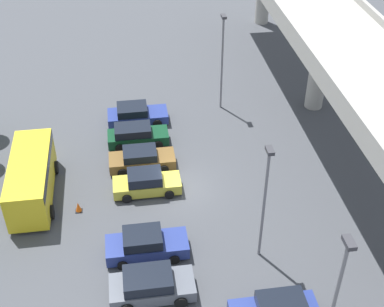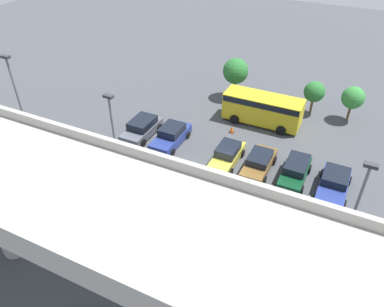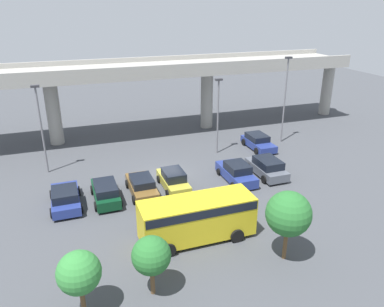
% 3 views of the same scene
% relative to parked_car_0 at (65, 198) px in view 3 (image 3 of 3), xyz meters
% --- Properties ---
extents(ground_plane, '(112.36, 112.36, 0.00)m').
position_rel_parked_car_0_xyz_m(ground_plane, '(8.42, 2.36, -0.72)').
color(ground_plane, '#424449').
extents(highway_overpass, '(53.88, 6.93, 8.34)m').
position_rel_parked_car_0_xyz_m(highway_overpass, '(8.42, 14.60, 6.10)').
color(highway_overpass, '#9E9B93').
rests_on(highway_overpass, ground_plane).
extents(parked_car_0, '(2.26, 4.67, 1.51)m').
position_rel_parked_car_0_xyz_m(parked_car_0, '(0.00, 0.00, 0.00)').
color(parked_car_0, navy).
rests_on(parked_car_0, ground_plane).
extents(parked_car_1, '(2.03, 4.46, 1.56)m').
position_rel_parked_car_0_xyz_m(parked_car_1, '(2.95, -0.15, 0.05)').
color(parked_car_1, '#0C381E').
rests_on(parked_car_1, ground_plane).
extents(parked_car_2, '(2.07, 4.58, 1.48)m').
position_rel_parked_car_0_xyz_m(parked_car_2, '(5.82, 0.02, -0.01)').
color(parked_car_2, brown).
rests_on(parked_car_2, ground_plane).
extents(parked_car_3, '(1.99, 4.45, 1.59)m').
position_rel_parked_car_0_xyz_m(parked_car_3, '(8.50, 0.14, 0.02)').
color(parked_car_3, gold).
rests_on(parked_car_3, ground_plane).
extents(parked_car_4, '(2.15, 4.73, 1.64)m').
position_rel_parked_car_0_xyz_m(parked_car_4, '(14.01, -0.30, 0.03)').
color(parked_car_4, navy).
rests_on(parked_car_4, ground_plane).
extents(parked_car_5, '(2.24, 4.53, 1.60)m').
position_rel_parked_car_0_xyz_m(parked_car_5, '(17.01, -0.26, 0.06)').
color(parked_car_5, '#515660').
rests_on(parked_car_5, ground_plane).
extents(parked_car_6, '(2.18, 4.53, 1.47)m').
position_rel_parked_car_0_xyz_m(parked_car_6, '(19.54, 5.91, -0.01)').
color(parked_car_6, navy).
rests_on(parked_car_6, ground_plane).
extents(shuttle_bus, '(7.34, 2.76, 2.80)m').
position_rel_parked_car_0_xyz_m(shuttle_bus, '(7.85, -7.17, 0.95)').
color(shuttle_bus, gold).
rests_on(shuttle_bus, ground_plane).
extents(lamp_post_near_aisle, '(0.70, 0.35, 9.19)m').
position_rel_parked_car_0_xyz_m(lamp_post_near_aisle, '(22.97, 6.87, 4.58)').
color(lamp_post_near_aisle, slate).
rests_on(lamp_post_near_aisle, ground_plane).
extents(lamp_post_mid_lot, '(0.70, 0.35, 7.59)m').
position_rel_parked_car_0_xyz_m(lamp_post_mid_lot, '(14.97, 6.17, 3.76)').
color(lamp_post_mid_lot, slate).
rests_on(lamp_post_mid_lot, ground_plane).
extents(lamp_post_by_overpass, '(0.70, 0.35, 7.93)m').
position_rel_parked_car_0_xyz_m(lamp_post_by_overpass, '(-1.30, 6.98, 3.94)').
color(lamp_post_by_overpass, slate).
rests_on(lamp_post_by_overpass, ground_plane).
extents(tree_front_left, '(2.13, 2.13, 3.54)m').
position_rel_parked_car_0_xyz_m(tree_front_left, '(0.40, -11.28, 1.74)').
color(tree_front_left, brown).
rests_on(tree_front_left, ground_plane).
extents(tree_front_centre, '(2.03, 2.03, 3.42)m').
position_rel_parked_car_0_xyz_m(tree_front_centre, '(3.93, -11.07, 1.67)').
color(tree_front_centre, brown).
rests_on(tree_front_centre, ground_plane).
extents(tree_front_right, '(2.65, 2.65, 4.39)m').
position_rel_parked_car_0_xyz_m(tree_front_right, '(12.06, -10.86, 2.34)').
color(tree_front_right, brown).
rests_on(tree_front_right, ground_plane).
extents(traffic_cone, '(0.44, 0.44, 0.70)m').
position_rel_parked_car_0_xyz_m(traffic_cone, '(9.78, -4.29, -0.39)').
color(traffic_cone, black).
rests_on(traffic_cone, ground_plane).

